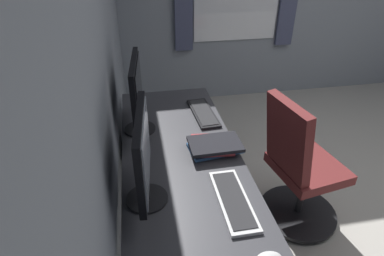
% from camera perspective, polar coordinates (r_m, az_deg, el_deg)
% --- Properties ---
extents(wall_back, '(5.06, 0.10, 2.60)m').
position_cam_1_polar(wall_back, '(1.53, -17.54, 10.00)').
color(wall_back, '#8C939E').
rests_on(wall_back, ground).
extents(desk, '(1.92, 0.67, 0.73)m').
position_cam_1_polar(desk, '(1.83, -1.55, -7.92)').
color(desk, '#38383D').
rests_on(desk, ground).
extents(drawer_pedestal, '(0.40, 0.51, 0.69)m').
position_cam_1_polar(drawer_pedestal, '(2.34, -3.67, -7.73)').
color(drawer_pedestal, '#38383D').
rests_on(drawer_pedestal, ground).
extents(monitor_primary, '(0.47, 0.20, 0.46)m').
position_cam_1_polar(monitor_primary, '(1.42, -8.68, -4.81)').
color(monitor_primary, black).
rests_on(monitor_primary, desk).
extents(monitor_secondary, '(0.50, 0.20, 0.47)m').
position_cam_1_polar(monitor_secondary, '(1.98, -9.82, 6.35)').
color(monitor_secondary, black).
rests_on(monitor_secondary, desk).
extents(keyboard_main, '(0.43, 0.16, 0.02)m').
position_cam_1_polar(keyboard_main, '(2.25, 2.01, 2.72)').
color(keyboard_main, black).
rests_on(keyboard_main, desk).
extents(keyboard_spare, '(0.42, 0.14, 0.02)m').
position_cam_1_polar(keyboard_spare, '(1.56, 7.36, -12.61)').
color(keyboard_spare, silver).
rests_on(keyboard_spare, desk).
extents(book_stack_near, '(0.25, 0.32, 0.06)m').
position_cam_1_polar(book_stack_near, '(1.87, 3.95, -3.11)').
color(book_stack_near, '#38669E').
rests_on(book_stack_near, desk).
extents(office_chair, '(0.56, 0.58, 0.97)m').
position_cam_1_polar(office_chair, '(2.28, 18.49, -7.19)').
color(office_chair, maroon).
rests_on(office_chair, ground).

